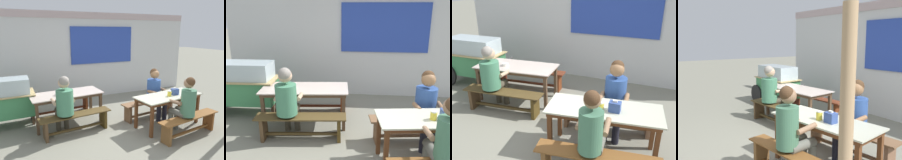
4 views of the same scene
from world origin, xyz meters
TOP-DOWN VIEW (x-y plane):
  - ground_plane at (0.00, 0.00)m, footprint 40.00×40.00m
  - backdrop_wall at (0.01, 2.72)m, footprint 7.13×0.23m
  - dining_table_far at (-1.18, 0.93)m, footprint 1.68×0.87m
  - dining_table_near at (0.90, -0.14)m, footprint 1.64×0.84m
  - bench_far_back at (-1.24, 1.54)m, footprint 1.66×0.43m
  - bench_far_front at (-1.12, 0.32)m, footprint 1.55×0.46m
  - bench_near_back at (0.82, 0.47)m, footprint 1.61×0.50m
  - food_cart at (-2.56, 1.26)m, footprint 1.72×0.76m
  - person_near_front at (0.89, -0.68)m, footprint 0.42×0.56m
  - person_right_near_table at (0.94, 0.42)m, footprint 0.47×0.57m
  - person_left_back_turned at (-1.34, 0.35)m, footprint 0.47×0.55m
  - tissue_box at (1.05, -0.17)m, footprint 0.15×0.12m
  - condiment_jar at (0.87, -0.21)m, footprint 0.09×0.09m
  - soup_bowl at (-1.39, 0.84)m, footprint 0.14×0.14m
  - wooden_support_post at (2.06, -0.98)m, footprint 0.12×0.12m

SIDE VIEW (x-z plane):
  - ground_plane at x=0.00m, z-range 0.00..0.00m
  - bench_far_front at x=-1.12m, z-range 0.07..0.50m
  - bench_near_back at x=0.82m, z-range 0.08..0.51m
  - bench_far_back at x=-1.24m, z-range 0.08..0.51m
  - dining_table_near at x=0.90m, z-range 0.28..1.01m
  - food_cart at x=-2.56m, z-range 0.10..1.21m
  - dining_table_far at x=-1.18m, z-range 0.29..1.02m
  - person_near_front at x=0.89m, z-range 0.07..1.34m
  - person_right_near_table at x=0.94m, z-range 0.09..1.33m
  - person_left_back_turned at x=-1.34m, z-range 0.09..1.37m
  - soup_bowl at x=-1.39m, z-range 0.73..0.78m
  - condiment_jar at x=0.87m, z-range 0.73..0.85m
  - tissue_box at x=1.05m, z-range 0.72..0.88m
  - wooden_support_post at x=2.06m, z-range 0.00..2.10m
  - backdrop_wall at x=0.01m, z-range 0.07..2.78m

